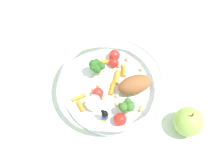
# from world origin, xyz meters

# --- Properties ---
(ground_plane) EXTENTS (2.40, 2.40, 0.00)m
(ground_plane) POSITION_xyz_m (0.00, 0.00, 0.00)
(ground_plane) COLOR silver
(food_container) EXTENTS (0.25, 0.25, 0.06)m
(food_container) POSITION_xyz_m (0.00, -0.02, 0.03)
(food_container) COLOR white
(food_container) RESTS_ON ground_plane
(loose_apple) EXTENTS (0.07, 0.07, 0.08)m
(loose_apple) POSITION_xyz_m (0.19, 0.02, 0.03)
(loose_apple) COLOR #8CB74C
(loose_apple) RESTS_ON ground_plane
(folded_napkin) EXTENTS (0.11, 0.15, 0.01)m
(folded_napkin) POSITION_xyz_m (-0.17, -0.21, 0.00)
(folded_napkin) COLOR silver
(folded_napkin) RESTS_ON ground_plane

